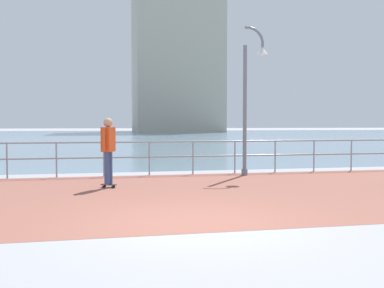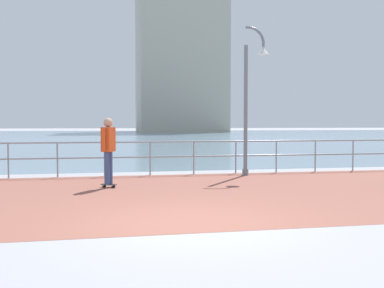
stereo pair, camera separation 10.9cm
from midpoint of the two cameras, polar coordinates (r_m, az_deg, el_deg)
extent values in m
plane|color=#9E9EA3|center=(46.93, -9.29, 0.66)|extent=(220.00, 220.00, 0.00)
cube|color=#935647|center=(10.14, -3.20, -6.51)|extent=(28.00, 7.41, 0.01)
cube|color=#6B899E|center=(58.66, -9.62, 1.05)|extent=(180.00, 88.00, 0.00)
cylinder|color=#8C99A3|center=(13.96, -22.72, -2.04)|extent=(0.05, 0.05, 1.05)
cylinder|color=#8C99A3|center=(13.74, -17.00, -2.02)|extent=(0.05, 0.05, 1.05)
cylinder|color=#8C99A3|center=(13.66, -11.14, -1.98)|extent=(0.05, 0.05, 1.05)
cylinder|color=#8C99A3|center=(13.73, -5.29, -1.92)|extent=(0.05, 0.05, 1.05)
cylinder|color=#8C99A3|center=(13.94, 0.45, -1.84)|extent=(0.05, 0.05, 1.05)
cylinder|color=#8C99A3|center=(14.28, 5.97, -1.74)|extent=(0.05, 0.05, 1.05)
cylinder|color=#8C99A3|center=(14.74, 11.19, -1.64)|extent=(0.05, 0.05, 1.05)
cylinder|color=#8C99A3|center=(15.33, 16.04, -1.53)|extent=(0.05, 0.05, 1.05)
cylinder|color=#8C99A3|center=(16.01, 20.51, -1.42)|extent=(0.05, 0.05, 1.05)
cylinder|color=#8C99A3|center=(13.70, -5.30, 0.27)|extent=(25.20, 0.06, 0.06)
cylinder|color=#8C99A3|center=(13.72, -5.29, -1.70)|extent=(25.20, 0.06, 0.06)
cylinder|color=slate|center=(13.79, 7.22, -3.68)|extent=(0.19, 0.19, 0.20)
cylinder|color=slate|center=(13.71, 7.27, 4.35)|extent=(0.12, 0.12, 4.05)
cylinder|color=slate|center=(14.00, 7.65, 14.90)|extent=(0.20, 0.17, 0.11)
cylinder|color=slate|center=(13.96, 8.27, 14.75)|extent=(0.21, 0.18, 0.15)
cylinder|color=slate|center=(13.91, 8.81, 14.43)|extent=(0.20, 0.17, 0.18)
cylinder|color=slate|center=(13.86, 9.22, 13.96)|extent=(0.18, 0.16, 0.19)
cylinder|color=slate|center=(13.82, 9.48, 13.39)|extent=(0.15, 0.14, 0.19)
cylinder|color=slate|center=(13.79, 9.56, 12.76)|extent=(0.12, 0.12, 0.17)
cone|color=silver|center=(13.76, 9.55, 11.95)|extent=(0.36, 0.36, 0.22)
cylinder|color=black|center=(11.27, -11.26, -5.49)|extent=(0.07, 0.05, 0.06)
cylinder|color=black|center=(11.34, -11.07, -5.44)|extent=(0.07, 0.05, 0.06)
cylinder|color=black|center=(11.15, -10.10, -5.56)|extent=(0.07, 0.05, 0.06)
cylinder|color=black|center=(11.22, -9.92, -5.51)|extent=(0.07, 0.05, 0.06)
cube|color=black|center=(11.24, -10.59, -5.25)|extent=(0.40, 0.29, 0.02)
cylinder|color=#384C7A|center=(11.12, -10.80, -3.13)|extent=(0.18, 0.18, 0.83)
cylinder|color=#384C7A|center=(11.26, -10.42, -3.06)|extent=(0.18, 0.18, 0.83)
cube|color=#D84C1E|center=(11.14, -10.64, 0.60)|extent=(0.37, 0.41, 0.62)
cylinder|color=#D84C1E|center=(10.94, -11.21, 0.64)|extent=(0.12, 0.12, 0.59)
cylinder|color=#D84C1E|center=(11.34, -10.09, 0.72)|extent=(0.12, 0.12, 0.59)
sphere|color=tan|center=(11.13, -10.66, 2.78)|extent=(0.23, 0.23, 0.23)
cube|color=#B2AD99|center=(90.12, -1.65, 12.56)|extent=(16.62, 17.49, 34.20)
camera|label=1|loc=(0.05, -89.72, 0.01)|focal=40.71mm
camera|label=2|loc=(0.05, 90.28, -0.01)|focal=40.71mm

